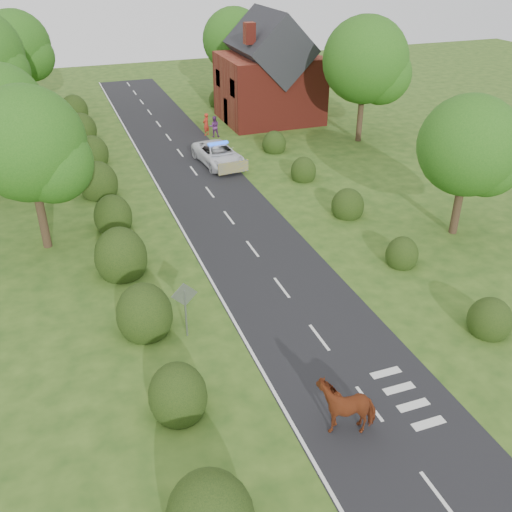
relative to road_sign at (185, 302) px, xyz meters
name	(u,v)px	position (x,y,z in m)	size (l,w,h in m)	color
ground	(319,338)	(5.00, -2.00, -1.65)	(120.00, 120.00, 0.00)	#2A4C18
road	(214,198)	(5.00, 13.00, -1.64)	(6.00, 70.00, 0.02)	black
road_markings	(198,215)	(3.40, 10.93, -1.63)	(4.96, 70.00, 0.01)	white
hedgerow_left	(114,226)	(-1.51, 9.69, -0.91)	(2.75, 50.41, 3.00)	black
hedgerow_right	(338,199)	(11.60, 9.21, -1.10)	(2.10, 45.78, 2.10)	black
tree_left_a	(34,149)	(-4.75, 9.86, 3.69)	(5.74, 5.60, 8.38)	#332316
tree_left_b	(4,115)	(-6.25, 17.86, 3.39)	(5.74, 5.60, 8.07)	#332316
tree_left_d	(19,48)	(-5.23, 37.85, 3.98)	(6.15, 6.00, 8.89)	#332316
tree_right_a	(474,150)	(16.23, 3.87, 3.09)	(5.33, 5.20, 7.56)	#332316
tree_right_b	(369,64)	(19.29, 19.84, 4.28)	(6.56, 6.40, 9.40)	#332316
tree_right_c	(237,43)	(14.27, 35.85, 3.69)	(6.15, 6.00, 8.58)	#332316
road_sign	(185,302)	(0.00, 0.00, 0.00)	(1.06, 0.08, 2.53)	gray
house	(269,76)	(14.49, 28.00, 2.13)	(8.00, 7.40, 9.17)	maroon
cow	(346,406)	(3.75, -6.51, -0.87)	(1.17, 2.22, 1.57)	maroon
police_van	(218,154)	(7.02, 18.70, -0.92)	(2.92, 5.54, 1.62)	white
pedestrian_red	(206,124)	(8.07, 25.57, -0.75)	(0.66, 0.43, 1.80)	#B4291B
pedestrian_purple	(214,126)	(8.57, 24.92, -0.81)	(0.82, 0.64, 1.69)	#602A6A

